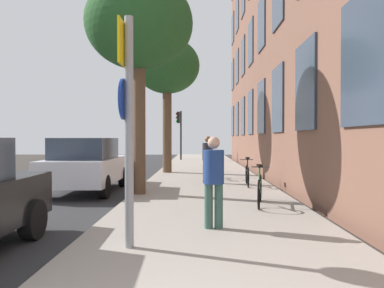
# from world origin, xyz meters

# --- Properties ---
(ground_plane) EXTENTS (41.80, 41.80, 0.00)m
(ground_plane) POSITION_xyz_m (-2.40, 15.00, 0.00)
(ground_plane) COLOR #332D28
(road_asphalt) EXTENTS (7.00, 38.00, 0.01)m
(road_asphalt) POSITION_xyz_m (-4.50, 15.00, 0.01)
(road_asphalt) COLOR #2D2D30
(road_asphalt) RESTS_ON ground
(sidewalk) EXTENTS (4.20, 38.00, 0.12)m
(sidewalk) POSITION_xyz_m (1.10, 15.00, 0.06)
(sidewalk) COLOR #9E9389
(sidewalk) RESTS_ON ground
(sign_post) EXTENTS (0.15, 0.60, 3.17)m
(sign_post) POSITION_xyz_m (-0.16, 4.25, 1.97)
(sign_post) COLOR gray
(sign_post) RESTS_ON sidewalk
(traffic_light) EXTENTS (0.43, 0.24, 3.42)m
(traffic_light) POSITION_xyz_m (-0.48, 25.25, 2.47)
(traffic_light) COLOR black
(traffic_light) RESTS_ON sidewalk
(tree_near) EXTENTS (2.89, 2.89, 5.82)m
(tree_near) POSITION_xyz_m (-0.77, 9.18, 4.66)
(tree_near) COLOR brown
(tree_near) RESTS_ON sidewalk
(tree_far) EXTENTS (2.87, 2.87, 5.91)m
(tree_far) POSITION_xyz_m (-0.54, 15.53, 4.73)
(tree_far) COLOR brown
(tree_far) RESTS_ON sidewalk
(bicycle_0) EXTENTS (0.50, 1.68, 0.93)m
(bicycle_0) POSITION_xyz_m (2.20, 7.52, 0.48)
(bicycle_0) COLOR black
(bicycle_0) RESTS_ON sidewalk
(bicycle_1) EXTENTS (0.42, 1.57, 0.91)m
(bicycle_1) POSITION_xyz_m (2.38, 10.96, 0.47)
(bicycle_1) COLOR black
(bicycle_1) RESTS_ON sidewalk
(bicycle_2) EXTENTS (0.42, 1.71, 0.96)m
(bicycle_2) POSITION_xyz_m (1.24, 13.00, 0.50)
(bicycle_2) COLOR black
(bicycle_2) RESTS_ON sidewalk
(pedestrian_0) EXTENTS (0.38, 0.38, 1.53)m
(pedestrian_0) POSITION_xyz_m (1.07, 5.35, 0.99)
(pedestrian_0) COLOR #33594C
(pedestrian_0) RESTS_ON sidewalk
(pedestrian_1) EXTENTS (0.41, 0.41, 1.58)m
(pedestrian_1) POSITION_xyz_m (1.14, 11.64, 1.02)
(pedestrian_1) COLOR #26262D
(pedestrian_1) RESTS_ON sidewalk
(car_1) EXTENTS (1.88, 3.99, 1.62)m
(car_1) POSITION_xyz_m (-2.51, 10.24, 0.84)
(car_1) COLOR silver
(car_1) RESTS_ON road_asphalt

